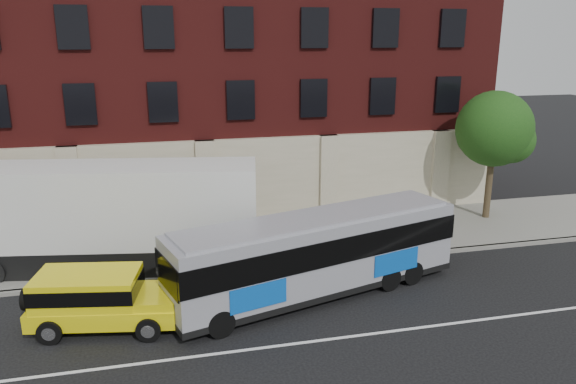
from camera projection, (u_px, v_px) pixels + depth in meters
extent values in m
plane|color=black|center=(249.00, 359.00, 15.82)|extent=(120.00, 120.00, 0.00)
cube|color=gray|center=(214.00, 245.00, 24.22)|extent=(60.00, 6.00, 0.15)
cube|color=gray|center=(223.00, 272.00, 21.41)|extent=(60.00, 0.25, 0.15)
cube|color=white|center=(246.00, 350.00, 16.29)|extent=(60.00, 0.12, 0.01)
cube|color=#571614|center=(193.00, 58.00, 29.64)|extent=(30.00, 10.00, 15.00)
cube|color=beige|center=(206.00, 182.00, 26.32)|extent=(30.00, 0.35, 4.00)
cube|color=beige|center=(71.00, 191.00, 24.88)|extent=(0.90, 0.55, 4.00)
cube|color=beige|center=(206.00, 183.00, 26.23)|extent=(0.90, 0.55, 4.00)
cube|color=beige|center=(328.00, 176.00, 27.58)|extent=(0.90, 0.55, 4.00)
cube|color=beige|center=(439.00, 169.00, 28.92)|extent=(0.90, 0.55, 4.00)
cube|color=black|center=(80.00, 104.00, 24.17)|extent=(1.30, 0.20, 1.80)
cube|color=black|center=(163.00, 102.00, 24.96)|extent=(1.30, 0.20, 1.80)
cube|color=black|center=(241.00, 100.00, 25.75)|extent=(1.30, 0.20, 1.80)
cube|color=black|center=(314.00, 98.00, 26.53)|extent=(1.30, 0.20, 1.80)
cube|color=black|center=(382.00, 96.00, 27.32)|extent=(1.30, 0.20, 1.80)
cube|color=black|center=(447.00, 94.00, 28.10)|extent=(1.30, 0.20, 1.80)
cube|color=black|center=(73.00, 27.00, 23.30)|extent=(1.30, 0.20, 1.80)
cube|color=black|center=(159.00, 27.00, 24.09)|extent=(1.30, 0.20, 1.80)
cube|color=black|center=(239.00, 28.00, 24.87)|extent=(1.30, 0.20, 1.80)
cube|color=black|center=(314.00, 28.00, 25.66)|extent=(1.30, 0.20, 1.80)
cube|color=black|center=(385.00, 28.00, 26.45)|extent=(1.30, 0.20, 1.80)
cube|color=black|center=(452.00, 28.00, 27.23)|extent=(1.30, 0.20, 1.80)
cube|color=black|center=(107.00, 197.00, 25.36)|extent=(2.60, 0.15, 2.80)
cube|color=black|center=(238.00, 189.00, 26.70)|extent=(2.60, 0.15, 2.80)
cube|color=black|center=(356.00, 181.00, 28.05)|extent=(2.60, 0.15, 2.80)
cylinder|color=#34281A|center=(488.00, 188.00, 27.29)|extent=(0.32, 0.32, 3.00)
sphere|color=#154012|center=(494.00, 129.00, 26.50)|extent=(3.60, 3.60, 3.60)
sphere|color=#154012|center=(511.00, 140.00, 26.42)|extent=(2.20, 2.20, 2.20)
sphere|color=#154012|center=(478.00, 136.00, 26.85)|extent=(2.00, 2.00, 2.00)
cube|color=#96969F|center=(317.00, 253.00, 19.35)|extent=(10.78, 5.06, 2.51)
cube|color=black|center=(316.00, 284.00, 19.67)|extent=(10.83, 5.12, 0.22)
cube|color=#96969F|center=(317.00, 218.00, 19.00)|extent=(10.19, 4.66, 0.11)
cube|color=black|center=(317.00, 242.00, 19.24)|extent=(10.86, 5.15, 0.88)
cube|color=blue|center=(259.00, 296.00, 17.19)|extent=(1.87, 0.57, 0.79)
cube|color=blue|center=(358.00, 242.00, 21.68)|extent=(1.87, 0.57, 0.79)
cylinder|color=black|center=(221.00, 324.00, 16.89)|extent=(0.92, 0.50, 0.88)
cylinder|color=black|center=(197.00, 298.00, 18.56)|extent=(0.92, 0.50, 0.88)
cylinder|color=black|center=(389.00, 279.00, 20.00)|extent=(0.92, 0.50, 0.88)
cylinder|color=black|center=(356.00, 260.00, 21.66)|extent=(0.92, 0.50, 0.88)
cylinder|color=black|center=(412.00, 273.00, 20.50)|extent=(0.92, 0.50, 0.88)
cylinder|color=black|center=(378.00, 255.00, 22.17)|extent=(0.92, 0.50, 0.88)
cube|color=#FFEC0F|center=(107.00, 309.00, 17.43)|extent=(4.74, 2.65, 0.56)
cube|color=#FFEC0F|center=(88.00, 288.00, 17.20)|extent=(3.36, 2.36, 0.93)
cube|color=black|center=(88.00, 286.00, 17.19)|extent=(3.40, 2.40, 0.47)
cube|color=#FFEC0F|center=(156.00, 296.00, 17.39)|extent=(1.70, 2.00, 0.28)
cube|color=black|center=(179.00, 306.00, 17.53)|extent=(0.33, 1.48, 0.51)
cylinder|color=black|center=(27.00, 299.00, 17.19)|extent=(0.33, 0.73, 0.71)
cylinder|color=black|center=(148.00, 330.00, 16.69)|extent=(0.78, 0.39, 0.75)
cylinder|color=silver|center=(148.00, 330.00, 16.69)|extent=(0.45, 0.35, 0.41)
cylinder|color=black|center=(159.00, 302.00, 18.44)|extent=(0.78, 0.39, 0.75)
cylinder|color=silver|center=(159.00, 302.00, 18.44)|extent=(0.45, 0.35, 0.41)
cylinder|color=black|center=(50.00, 332.00, 16.54)|extent=(0.78, 0.39, 0.75)
cylinder|color=silver|center=(50.00, 332.00, 16.54)|extent=(0.45, 0.35, 0.41)
cylinder|color=black|center=(70.00, 304.00, 18.30)|extent=(0.78, 0.39, 0.75)
cylinder|color=silver|center=(70.00, 304.00, 18.30)|extent=(0.45, 0.35, 0.41)
cube|color=black|center=(96.00, 256.00, 21.72)|extent=(12.74, 4.63, 1.15)
cube|color=white|center=(91.00, 205.00, 21.15)|extent=(12.75, 4.67, 3.02)
cylinder|color=black|center=(18.00, 248.00, 22.68)|extent=(1.08, 0.47, 1.04)
cylinder|color=black|center=(181.00, 267.00, 20.78)|extent=(1.08, 0.47, 1.04)
cylinder|color=black|center=(189.00, 244.00, 23.08)|extent=(1.08, 0.47, 1.04)
cylinder|color=black|center=(215.00, 266.00, 20.85)|extent=(1.08, 0.47, 1.04)
cylinder|color=black|center=(219.00, 243.00, 23.16)|extent=(1.08, 0.47, 1.04)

